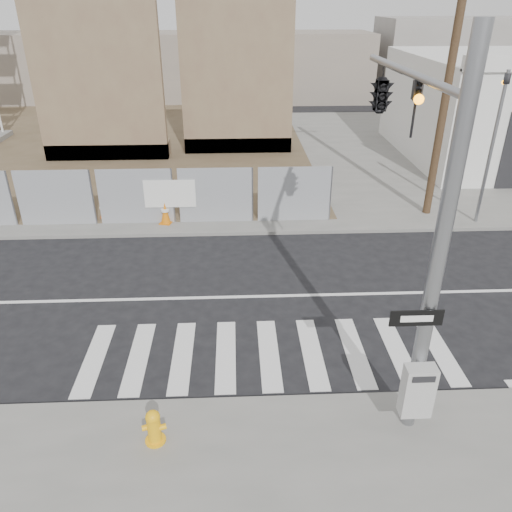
{
  "coord_description": "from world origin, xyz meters",
  "views": [
    {
      "loc": [
        -0.71,
        -11.68,
        7.33
      ],
      "look_at": [
        -0.2,
        -0.26,
        1.4
      ],
      "focal_mm": 35.0,
      "sensor_mm": 36.0,
      "label": 1
    }
  ],
  "objects_px": {
    "signal_pole": "(396,143)",
    "fire_hydrant": "(154,427)",
    "traffic_cone_d": "(165,213)",
    "traffic_cone_c": "(103,211)"
  },
  "relations": [
    {
      "from": "signal_pole",
      "to": "traffic_cone_c",
      "type": "xyz_separation_m",
      "value": [
        -8.01,
        7.47,
        -4.34
      ]
    },
    {
      "from": "fire_hydrant",
      "to": "traffic_cone_d",
      "type": "distance_m",
      "value": 10.03
    },
    {
      "from": "signal_pole",
      "to": "fire_hydrant",
      "type": "distance_m",
      "value": 7.09
    },
    {
      "from": "traffic_cone_d",
      "to": "traffic_cone_c",
      "type": "bearing_deg",
      "value": 167.76
    },
    {
      "from": "signal_pole",
      "to": "traffic_cone_c",
      "type": "distance_m",
      "value": 11.78
    },
    {
      "from": "fire_hydrant",
      "to": "traffic_cone_d",
      "type": "bearing_deg",
      "value": 77.54
    },
    {
      "from": "fire_hydrant",
      "to": "traffic_cone_d",
      "type": "xyz_separation_m",
      "value": [
        -0.96,
        9.99,
        0.03
      ]
    },
    {
      "from": "signal_pole",
      "to": "traffic_cone_c",
      "type": "relative_size",
      "value": 10.7
    },
    {
      "from": "signal_pole",
      "to": "traffic_cone_c",
      "type": "bearing_deg",
      "value": 137.02
    },
    {
      "from": "signal_pole",
      "to": "fire_hydrant",
      "type": "bearing_deg",
      "value": -147.57
    }
  ]
}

